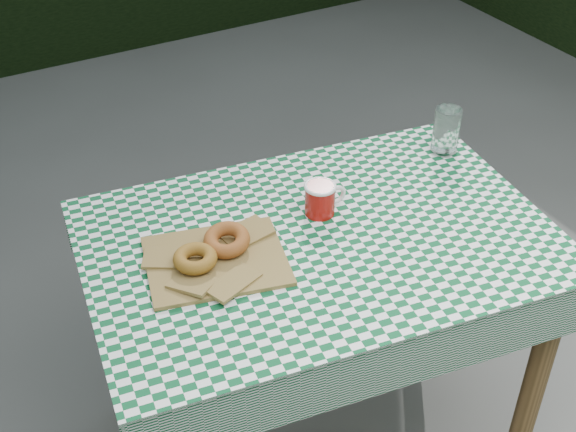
% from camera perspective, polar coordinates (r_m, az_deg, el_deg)
% --- Properties ---
extents(table, '(1.18, 0.87, 0.75)m').
position_cam_1_polar(table, '(2.07, 2.11, -9.87)').
color(table, brown).
rests_on(table, ground).
extents(tablecloth, '(1.20, 0.89, 0.01)m').
position_cam_1_polar(tablecloth, '(1.82, 2.37, -1.63)').
color(tablecloth, '#0B4C27').
rests_on(tablecloth, table).
extents(paper_bag, '(0.37, 0.32, 0.02)m').
position_cam_1_polar(paper_bag, '(1.74, -5.42, -3.28)').
color(paper_bag, olive).
rests_on(paper_bag, tablecloth).
extents(bagel_front, '(0.11, 0.11, 0.03)m').
position_cam_1_polar(bagel_front, '(1.71, -6.97, -3.18)').
color(bagel_front, olive).
rests_on(bagel_front, paper_bag).
extents(bagel_back, '(0.15, 0.15, 0.03)m').
position_cam_1_polar(bagel_back, '(1.76, -4.61, -1.80)').
color(bagel_back, '#9B4920').
rests_on(bagel_back, paper_bag).
extents(coffee_mug, '(0.15, 0.15, 0.08)m').
position_cam_1_polar(coffee_mug, '(1.87, 2.41, 1.26)').
color(coffee_mug, '#990E09').
rests_on(coffee_mug, tablecloth).
extents(drinking_glass, '(0.09, 0.09, 0.13)m').
position_cam_1_polar(drinking_glass, '(2.14, 11.77, 6.28)').
color(drinking_glass, white).
rests_on(drinking_glass, tablecloth).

